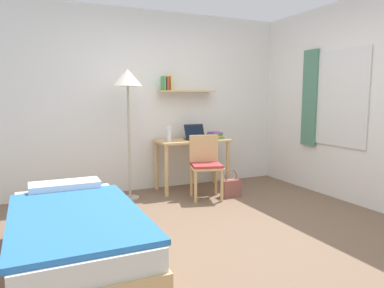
{
  "coord_description": "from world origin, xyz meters",
  "views": [
    {
      "loc": [
        -1.76,
        -3.07,
        1.37
      ],
      "look_at": [
        -0.12,
        0.51,
        0.85
      ],
      "focal_mm": 33.65,
      "sensor_mm": 36.0,
      "label": 1
    }
  ],
  "objects_px": {
    "laptop": "(196,136)",
    "handbag": "(231,187)",
    "desk": "(192,149)",
    "standing_lamp": "(128,86)",
    "bed": "(75,238)",
    "water_bottle": "(169,133)",
    "desk_chair": "(206,163)",
    "book_stack": "(215,135)"
  },
  "relations": [
    {
      "from": "bed",
      "to": "desk",
      "type": "bearing_deg",
      "value": 44.44
    },
    {
      "from": "laptop",
      "to": "book_stack",
      "type": "bearing_deg",
      "value": 1.52
    },
    {
      "from": "desk",
      "to": "laptop",
      "type": "distance_m",
      "value": 0.21
    },
    {
      "from": "desk_chair",
      "to": "laptop",
      "type": "bearing_deg",
      "value": 80.77
    },
    {
      "from": "standing_lamp",
      "to": "water_bottle",
      "type": "xyz_separation_m",
      "value": [
        0.58,
        0.05,
        -0.65
      ]
    },
    {
      "from": "bed",
      "to": "water_bottle",
      "type": "distance_m",
      "value": 2.4
    },
    {
      "from": "standing_lamp",
      "to": "water_bottle",
      "type": "bearing_deg",
      "value": 5.13
    },
    {
      "from": "standing_lamp",
      "to": "laptop",
      "type": "xyz_separation_m",
      "value": [
        1.04,
        0.13,
        -0.71
      ]
    },
    {
      "from": "bed",
      "to": "book_stack",
      "type": "bearing_deg",
      "value": 39.33
    },
    {
      "from": "desk",
      "to": "water_bottle",
      "type": "xyz_separation_m",
      "value": [
        -0.4,
        -0.08,
        0.26
      ]
    },
    {
      "from": "handbag",
      "to": "bed",
      "type": "bearing_deg",
      "value": -150.21
    },
    {
      "from": "desk_chair",
      "to": "handbag",
      "type": "distance_m",
      "value": 0.5
    },
    {
      "from": "book_stack",
      "to": "laptop",
      "type": "bearing_deg",
      "value": -178.48
    },
    {
      "from": "desk",
      "to": "laptop",
      "type": "height_order",
      "value": "laptop"
    },
    {
      "from": "desk_chair",
      "to": "book_stack",
      "type": "relative_size",
      "value": 3.45
    },
    {
      "from": "water_bottle",
      "to": "handbag",
      "type": "xyz_separation_m",
      "value": [
        0.71,
        -0.51,
        -0.73
      ]
    },
    {
      "from": "standing_lamp",
      "to": "bed",
      "type": "bearing_deg",
      "value": -117.79
    },
    {
      "from": "laptop",
      "to": "book_stack",
      "type": "height_order",
      "value": "laptop"
    },
    {
      "from": "laptop",
      "to": "desk",
      "type": "bearing_deg",
      "value": -176.07
    },
    {
      "from": "book_stack",
      "to": "water_bottle",
      "type": "bearing_deg",
      "value": -173.54
    },
    {
      "from": "desk",
      "to": "water_bottle",
      "type": "height_order",
      "value": "water_bottle"
    },
    {
      "from": "desk_chair",
      "to": "water_bottle",
      "type": "bearing_deg",
      "value": 132.39
    },
    {
      "from": "standing_lamp",
      "to": "handbag",
      "type": "relative_size",
      "value": 4.59
    },
    {
      "from": "desk",
      "to": "standing_lamp",
      "type": "height_order",
      "value": "standing_lamp"
    },
    {
      "from": "bed",
      "to": "laptop",
      "type": "xyz_separation_m",
      "value": [
        1.94,
        1.86,
        0.56
      ]
    },
    {
      "from": "bed",
      "to": "water_bottle",
      "type": "xyz_separation_m",
      "value": [
        1.49,
        1.78,
        0.62
      ]
    },
    {
      "from": "desk_chair",
      "to": "book_stack",
      "type": "bearing_deg",
      "value": 50.45
    },
    {
      "from": "desk_chair",
      "to": "standing_lamp",
      "type": "bearing_deg",
      "value": 159.6
    },
    {
      "from": "laptop",
      "to": "handbag",
      "type": "height_order",
      "value": "laptop"
    },
    {
      "from": "laptop",
      "to": "water_bottle",
      "type": "distance_m",
      "value": 0.46
    },
    {
      "from": "book_stack",
      "to": "handbag",
      "type": "relative_size",
      "value": 0.65
    },
    {
      "from": "desk_chair",
      "to": "water_bottle",
      "type": "relative_size",
      "value": 3.62
    },
    {
      "from": "standing_lamp",
      "to": "book_stack",
      "type": "bearing_deg",
      "value": 5.89
    },
    {
      "from": "desk",
      "to": "standing_lamp",
      "type": "xyz_separation_m",
      "value": [
        -0.98,
        -0.13,
        0.91
      ]
    },
    {
      "from": "bed",
      "to": "laptop",
      "type": "relative_size",
      "value": 6.02
    },
    {
      "from": "desk_chair",
      "to": "desk",
      "type": "bearing_deg",
      "value": 87.3
    },
    {
      "from": "bed",
      "to": "handbag",
      "type": "bearing_deg",
      "value": 29.79
    },
    {
      "from": "desk",
      "to": "desk_chair",
      "type": "relative_size",
      "value": 1.26
    },
    {
      "from": "laptop",
      "to": "handbag",
      "type": "xyz_separation_m",
      "value": [
        0.26,
        -0.59,
        -0.67
      ]
    },
    {
      "from": "bed",
      "to": "standing_lamp",
      "type": "height_order",
      "value": "standing_lamp"
    },
    {
      "from": "bed",
      "to": "water_bottle",
      "type": "bearing_deg",
      "value": 49.95
    },
    {
      "from": "bed",
      "to": "desk",
      "type": "xyz_separation_m",
      "value": [
        1.89,
        1.85,
        0.36
      ]
    }
  ]
}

